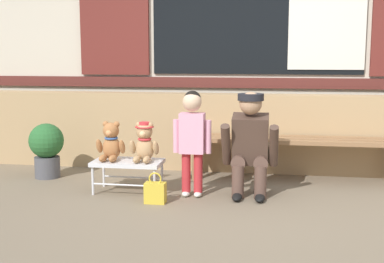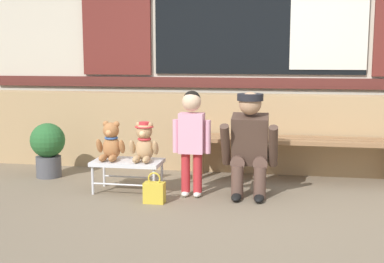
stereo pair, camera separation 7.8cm
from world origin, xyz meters
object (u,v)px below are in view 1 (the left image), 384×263
object	(u,v)px
teddy_bear_with_hat	(144,143)
potted_plant	(47,147)
teddy_bear_plain	(111,143)
adult_crouching	(251,144)
handbag_on_ground	(155,192)
child_standing	(192,132)
small_display_bench	(128,164)
wooden_bench_long	(292,144)

from	to	relation	value
teddy_bear_with_hat	potted_plant	xyz separation A→B (m)	(-1.16, 0.42, -0.15)
teddy_bear_plain	potted_plant	xyz separation A→B (m)	(-0.84, 0.42, -0.14)
teddy_bear_plain	adult_crouching	world-z (taller)	adult_crouching
teddy_bear_plain	handbag_on_ground	xyz separation A→B (m)	(0.49, -0.31, -0.37)
adult_crouching	handbag_on_ground	distance (m)	0.96
teddy_bear_plain	teddy_bear_with_hat	bearing A→B (deg)	0.13
potted_plant	child_standing	bearing A→B (deg)	-15.85
handbag_on_ground	small_display_bench	bearing A→B (deg)	137.25
small_display_bench	adult_crouching	size ratio (longest dim) A/B	0.67
small_display_bench	handbag_on_ground	xyz separation A→B (m)	(0.33, -0.31, -0.17)
wooden_bench_long	handbag_on_ground	size ratio (longest dim) A/B	7.72
adult_crouching	small_display_bench	bearing A→B (deg)	-177.43
small_display_bench	child_standing	bearing A→B (deg)	-3.65
teddy_bear_plain	teddy_bear_with_hat	size ratio (longest dim) A/B	1.00
wooden_bench_long	potted_plant	size ratio (longest dim) A/B	3.68
wooden_bench_long	adult_crouching	xyz separation A→B (m)	(-0.38, -0.66, 0.11)
teddy_bear_with_hat	adult_crouching	size ratio (longest dim) A/B	0.38
adult_crouching	wooden_bench_long	bearing A→B (deg)	60.13
small_display_bench	child_standing	distance (m)	0.70
potted_plant	adult_crouching	bearing A→B (deg)	-9.77
teddy_bear_with_hat	child_standing	world-z (taller)	child_standing
teddy_bear_plain	adult_crouching	xyz separation A→B (m)	(1.30, 0.05, 0.02)
child_standing	adult_crouching	bearing A→B (deg)	9.78
handbag_on_ground	teddy_bear_plain	bearing A→B (deg)	147.87
wooden_bench_long	potted_plant	xyz separation A→B (m)	(-2.51, -0.29, -0.05)
wooden_bench_long	adult_crouching	bearing A→B (deg)	-119.87
potted_plant	teddy_bear_with_hat	bearing A→B (deg)	-19.76
teddy_bear_plain	wooden_bench_long	bearing A→B (deg)	22.91
child_standing	handbag_on_ground	xyz separation A→B (m)	(-0.28, -0.27, -0.50)
teddy_bear_with_hat	potted_plant	distance (m)	1.24
child_standing	handbag_on_ground	bearing A→B (deg)	-135.92
child_standing	teddy_bear_with_hat	bearing A→B (deg)	174.79
wooden_bench_long	handbag_on_ground	xyz separation A→B (m)	(-1.18, -1.02, -0.28)
child_standing	potted_plant	bearing A→B (deg)	164.15
wooden_bench_long	teddy_bear_with_hat	xyz separation A→B (m)	(-1.35, -0.71, 0.10)
wooden_bench_long	potted_plant	distance (m)	2.53
teddy_bear_plain	potted_plant	world-z (taller)	teddy_bear_plain
small_display_bench	teddy_bear_plain	xyz separation A→B (m)	(-0.16, 0.00, 0.20)
small_display_bench	teddy_bear_with_hat	bearing A→B (deg)	0.77
adult_crouching	handbag_on_ground	bearing A→B (deg)	-155.81
small_display_bench	adult_crouching	bearing A→B (deg)	2.57
child_standing	potted_plant	size ratio (longest dim) A/B	1.68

